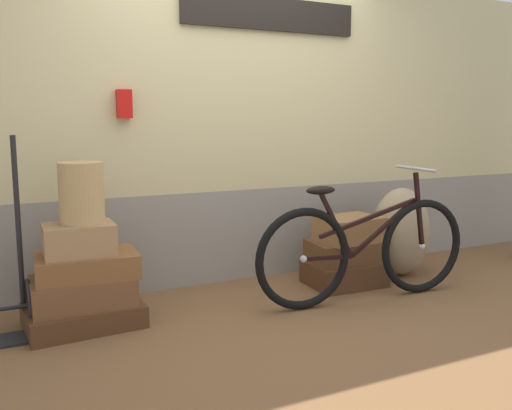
{
  "coord_description": "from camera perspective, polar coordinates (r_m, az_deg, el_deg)",
  "views": [
    {
      "loc": [
        -1.75,
        -3.24,
        1.31
      ],
      "look_at": [
        -0.08,
        0.16,
        0.72
      ],
      "focal_mm": 38.51,
      "sensor_mm": 36.0,
      "label": 1
    }
  ],
  "objects": [
    {
      "name": "suitcase_2",
      "position": [
        3.65,
        -17.18,
        -5.98
      ],
      "size": [
        0.64,
        0.45,
        0.15
      ],
      "primitive_type": "cube",
      "rotation": [
        0.0,
        0.0,
        -0.06
      ],
      "color": "brown",
      "rests_on": "suitcase_1"
    },
    {
      "name": "suitcase_1",
      "position": [
        3.69,
        -17.56,
        -8.53
      ],
      "size": [
        0.63,
        0.43,
        0.18
      ],
      "primitive_type": "cube",
      "rotation": [
        0.0,
        0.0,
        -0.01
      ],
      "color": "brown",
      "rests_on": "suitcase_0"
    },
    {
      "name": "station_building",
      "position": [
        4.45,
        -2.82,
        7.91
      ],
      "size": [
        7.23,
        0.74,
        2.46
      ],
      "color": "gray",
      "rests_on": "ground"
    },
    {
      "name": "suitcase_3",
      "position": [
        3.59,
        -17.89,
        -3.43
      ],
      "size": [
        0.43,
        0.32,
        0.2
      ],
      "primitive_type": "cube",
      "rotation": [
        0.0,
        0.0,
        -0.03
      ],
      "color": "#9E754C",
      "rests_on": "suitcase_2"
    },
    {
      "name": "wicker_basket",
      "position": [
        3.56,
        -17.66,
        1.21
      ],
      "size": [
        0.27,
        0.27,
        0.38
      ],
      "primitive_type": "cylinder",
      "color": "tan",
      "rests_on": "suitcase_3"
    },
    {
      "name": "ground",
      "position": [
        3.92,
        2.16,
        -11.07
      ],
      "size": [
        9.23,
        5.2,
        0.06
      ],
      "primitive_type": "cube",
      "color": "brown"
    },
    {
      "name": "suitcase_4",
      "position": [
        4.47,
        9.12,
        -7.0
      ],
      "size": [
        0.59,
        0.47,
        0.19
      ],
      "primitive_type": "cube",
      "rotation": [
        0.0,
        0.0,
        -0.04
      ],
      "color": "#4C2D19",
      "rests_on": "ground"
    },
    {
      "name": "burlap_sack",
      "position": [
        4.78,
        14.79,
        -2.7
      ],
      "size": [
        0.51,
        0.43,
        0.74
      ],
      "primitive_type": "ellipsoid",
      "color": "#9E8966",
      "rests_on": "ground"
    },
    {
      "name": "suitcase_0",
      "position": [
        3.74,
        -17.46,
        -10.86
      ],
      "size": [
        0.73,
        0.54,
        0.14
      ],
      "primitive_type": "cube",
      "rotation": [
        0.0,
        0.0,
        0.06
      ],
      "color": "#4C2D19",
      "rests_on": "ground"
    },
    {
      "name": "suitcase_6",
      "position": [
        4.41,
        9.66,
        -2.47
      ],
      "size": [
        0.5,
        0.4,
        0.2
      ],
      "primitive_type": "cube",
      "rotation": [
        0.0,
        0.0,
        0.07
      ],
      "color": "olive",
      "rests_on": "suitcase_5"
    },
    {
      "name": "bicycle",
      "position": [
        4.04,
        11.27,
        -4.6
      ],
      "size": [
        1.72,
        0.46,
        0.96
      ],
      "color": "black",
      "rests_on": "ground"
    },
    {
      "name": "suitcase_5",
      "position": [
        4.44,
        8.93,
        -4.76
      ],
      "size": [
        0.54,
        0.44,
        0.16
      ],
      "primitive_type": "cube",
      "rotation": [
        0.0,
        0.0,
        -0.1
      ],
      "color": "brown",
      "rests_on": "suitcase_4"
    }
  ]
}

